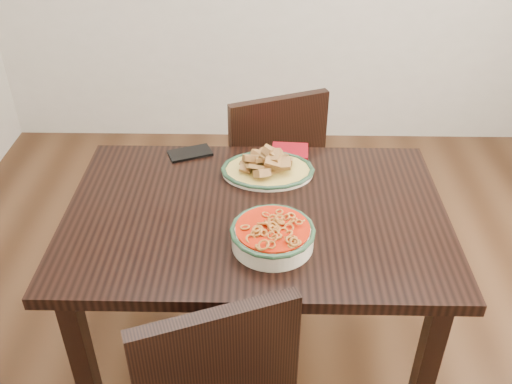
{
  "coord_description": "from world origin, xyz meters",
  "views": [
    {
      "loc": [
        -0.1,
        -1.61,
        1.86
      ],
      "look_at": [
        -0.13,
        -0.1,
        0.81
      ],
      "focal_mm": 40.0,
      "sensor_mm": 36.0,
      "label": 1
    }
  ],
  "objects_px": {
    "fish_plate": "(268,163)",
    "chair_far": "(268,168)",
    "noodle_bowl": "(273,234)",
    "dining_table": "(256,233)",
    "smartphone": "(190,153)"
  },
  "relations": [
    {
      "from": "chair_far",
      "to": "noodle_bowl",
      "type": "relative_size",
      "value": 3.48
    },
    {
      "from": "fish_plate",
      "to": "chair_far",
      "type": "bearing_deg",
      "value": 89.47
    },
    {
      "from": "fish_plate",
      "to": "smartphone",
      "type": "xyz_separation_m",
      "value": [
        -0.29,
        0.13,
        -0.04
      ]
    },
    {
      "from": "smartphone",
      "to": "chair_far",
      "type": "bearing_deg",
      "value": 23.5
    },
    {
      "from": "chair_far",
      "to": "smartphone",
      "type": "distance_m",
      "value": 0.5
    },
    {
      "from": "noodle_bowl",
      "to": "dining_table",
      "type": "bearing_deg",
      "value": 107.13
    },
    {
      "from": "dining_table",
      "to": "fish_plate",
      "type": "bearing_deg",
      "value": 80.58
    },
    {
      "from": "fish_plate",
      "to": "noodle_bowl",
      "type": "distance_m",
      "value": 0.4
    },
    {
      "from": "smartphone",
      "to": "fish_plate",
      "type": "bearing_deg",
      "value": -45.38
    },
    {
      "from": "dining_table",
      "to": "chair_far",
      "type": "relative_size",
      "value": 1.4
    },
    {
      "from": "dining_table",
      "to": "chair_far",
      "type": "xyz_separation_m",
      "value": [
        0.04,
        0.66,
        -0.16
      ]
    },
    {
      "from": "chair_far",
      "to": "dining_table",
      "type": "bearing_deg",
      "value": 64.54
    },
    {
      "from": "fish_plate",
      "to": "noodle_bowl",
      "type": "bearing_deg",
      "value": -87.77
    },
    {
      "from": "chair_far",
      "to": "fish_plate",
      "type": "bearing_deg",
      "value": 67.63
    },
    {
      "from": "chair_far",
      "to": "smartphone",
      "type": "relative_size",
      "value": 5.62
    }
  ]
}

